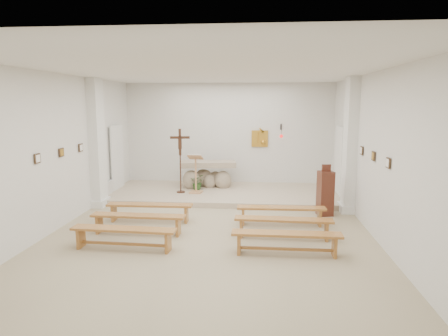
# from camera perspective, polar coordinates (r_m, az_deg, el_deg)

# --- Properties ---
(ground) EXTENTS (7.00, 10.00, 0.00)m
(ground) POSITION_cam_1_polar(r_m,az_deg,el_deg) (9.01, -1.83, -9.09)
(ground) COLOR tan
(ground) RESTS_ON ground
(wall_left) EXTENTS (0.02, 10.00, 3.50)m
(wall_left) POSITION_cam_1_polar(r_m,az_deg,el_deg) (9.68, -22.87, 2.09)
(wall_left) COLOR silver
(wall_left) RESTS_ON ground
(wall_right) EXTENTS (0.02, 10.00, 3.50)m
(wall_right) POSITION_cam_1_polar(r_m,az_deg,el_deg) (8.90, 21.04, 1.63)
(wall_right) COLOR silver
(wall_right) RESTS_ON ground
(wall_back) EXTENTS (7.00, 0.02, 3.50)m
(wall_back) POSITION_cam_1_polar(r_m,az_deg,el_deg) (13.56, 0.68, 4.68)
(wall_back) COLOR silver
(wall_back) RESTS_ON ground
(ceiling) EXTENTS (7.00, 10.00, 0.02)m
(ceiling) POSITION_cam_1_polar(r_m,az_deg,el_deg) (8.57, -1.95, 13.63)
(ceiling) COLOR silver
(ceiling) RESTS_ON wall_back
(sanctuary_platform) EXTENTS (6.98, 3.00, 0.15)m
(sanctuary_platform) POSITION_cam_1_polar(r_m,az_deg,el_deg) (12.34, 0.13, -3.65)
(sanctuary_platform) COLOR tan
(sanctuary_platform) RESTS_ON ground
(pilaster_left) EXTENTS (0.26, 0.55, 3.50)m
(pilaster_left) POSITION_cam_1_polar(r_m,az_deg,el_deg) (11.43, -17.67, 3.38)
(pilaster_left) COLOR white
(pilaster_left) RESTS_ON ground
(pilaster_right) EXTENTS (0.26, 0.55, 3.50)m
(pilaster_right) POSITION_cam_1_polar(r_m,az_deg,el_deg) (10.79, 17.55, 3.06)
(pilaster_right) COLOR white
(pilaster_right) RESTS_ON ground
(gold_wall_relief) EXTENTS (0.55, 0.04, 0.55)m
(gold_wall_relief) POSITION_cam_1_polar(r_m,az_deg,el_deg) (13.50, 5.13, 4.20)
(gold_wall_relief) COLOR gold
(gold_wall_relief) RESTS_ON wall_back
(sanctuary_lamp) EXTENTS (0.11, 0.36, 0.44)m
(sanctuary_lamp) POSITION_cam_1_polar(r_m,az_deg,el_deg) (13.25, 8.18, 4.74)
(sanctuary_lamp) COLOR black
(sanctuary_lamp) RESTS_ON wall_back
(station_frame_left_front) EXTENTS (0.03, 0.20, 0.20)m
(station_frame_left_front) POSITION_cam_1_polar(r_m,az_deg,el_deg) (8.98, -25.12, 1.24)
(station_frame_left_front) COLOR #402D1C
(station_frame_left_front) RESTS_ON wall_left
(station_frame_left_mid) EXTENTS (0.03, 0.20, 0.20)m
(station_frame_left_mid) POSITION_cam_1_polar(r_m,az_deg,el_deg) (9.85, -22.22, 2.07)
(station_frame_left_mid) COLOR #402D1C
(station_frame_left_mid) RESTS_ON wall_left
(station_frame_left_rear) EXTENTS (0.03, 0.20, 0.20)m
(station_frame_left_rear) POSITION_cam_1_polar(r_m,az_deg,el_deg) (10.74, -19.79, 2.76)
(station_frame_left_rear) COLOR #402D1C
(station_frame_left_rear) RESTS_ON wall_left
(station_frame_right_front) EXTENTS (0.03, 0.20, 0.20)m
(station_frame_right_front) POSITION_cam_1_polar(r_m,az_deg,el_deg) (8.14, 22.41, 0.67)
(station_frame_right_front) COLOR #402D1C
(station_frame_right_front) RESTS_ON wall_right
(station_frame_right_mid) EXTENTS (0.03, 0.20, 0.20)m
(station_frame_right_mid) POSITION_cam_1_polar(r_m,az_deg,el_deg) (9.09, 20.57, 1.62)
(station_frame_right_mid) COLOR #402D1C
(station_frame_right_mid) RESTS_ON wall_right
(station_frame_right_rear) EXTENTS (0.03, 0.20, 0.20)m
(station_frame_right_rear) POSITION_cam_1_polar(r_m,az_deg,el_deg) (10.05, 19.07, 2.38)
(station_frame_right_rear) COLOR #402D1C
(station_frame_right_rear) RESTS_ON wall_right
(radiator_left) EXTENTS (0.10, 0.85, 0.52)m
(radiator_left) POSITION_cam_1_polar(r_m,az_deg,el_deg) (12.32, -16.34, -3.13)
(radiator_left) COLOR silver
(radiator_left) RESTS_ON ground
(radiator_right) EXTENTS (0.10, 0.85, 0.52)m
(radiator_right) POSITION_cam_1_polar(r_m,az_deg,el_deg) (11.72, 16.76, -3.77)
(radiator_right) COLOR silver
(radiator_right) RESTS_ON ground
(altar) EXTENTS (1.85, 0.92, 0.92)m
(altar) POSITION_cam_1_polar(r_m,az_deg,el_deg) (12.89, -2.40, -1.17)
(altar) COLOR tan
(altar) RESTS_ON sanctuary_platform
(lectern) EXTENTS (0.46, 0.41, 1.20)m
(lectern) POSITION_cam_1_polar(r_m,az_deg,el_deg) (12.00, -4.08, -0.79)
(lectern) COLOR tan
(lectern) RESTS_ON sanctuary_platform
(crucifix_stand) EXTENTS (0.58, 0.25, 1.93)m
(crucifix_stand) POSITION_cam_1_polar(r_m,az_deg,el_deg) (12.02, -6.27, 1.71)
(crucifix_stand) COLOR #3E2213
(crucifix_stand) RESTS_ON sanctuary_platform
(potted_plant) EXTENTS (0.49, 0.44, 0.49)m
(potted_plant) POSITION_cam_1_polar(r_m,az_deg,el_deg) (12.54, -3.78, -1.97)
(potted_plant) COLOR #2C5622
(potted_plant) RESTS_ON sanctuary_platform
(donation_pedestal) EXTENTS (0.42, 0.42, 1.31)m
(donation_pedestal) POSITION_cam_1_polar(r_m,az_deg,el_deg) (10.47, 14.26, -3.47)
(donation_pedestal) COLOR #4F2516
(donation_pedestal) RESTS_ON ground
(bench_left_front) EXTENTS (2.07, 0.37, 0.44)m
(bench_left_front) POSITION_cam_1_polar(r_m,az_deg,el_deg) (9.83, -10.55, -5.68)
(bench_left_front) COLOR #AE7132
(bench_left_front) RESTS_ON ground
(bench_right_front) EXTENTS (2.07, 0.38, 0.44)m
(bench_right_front) POSITION_cam_1_polar(r_m,az_deg,el_deg) (9.49, 8.17, -6.16)
(bench_right_front) COLOR #AE7132
(bench_right_front) RESTS_ON ground
(bench_left_second) EXTENTS (2.07, 0.37, 0.44)m
(bench_left_second) POSITION_cam_1_polar(r_m,az_deg,el_deg) (8.96, -12.17, -7.20)
(bench_left_second) COLOR #AE7132
(bench_left_second) RESTS_ON ground
(bench_right_second) EXTENTS (2.07, 0.39, 0.44)m
(bench_right_second) POSITION_cam_1_polar(r_m,az_deg,el_deg) (8.59, 8.49, -7.82)
(bench_right_second) COLOR #AE7132
(bench_right_second) RESTS_ON ground
(bench_left_third) EXTENTS (2.07, 0.42, 0.44)m
(bench_left_third) POSITION_cam_1_polar(r_m,az_deg,el_deg) (8.11, -14.14, -9.04)
(bench_left_third) COLOR #AE7132
(bench_left_third) RESTS_ON ground
(bench_right_third) EXTENTS (2.06, 0.34, 0.44)m
(bench_right_third) POSITION_cam_1_polar(r_m,az_deg,el_deg) (7.70, 8.90, -9.88)
(bench_right_third) COLOR #AE7132
(bench_right_third) RESTS_ON ground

